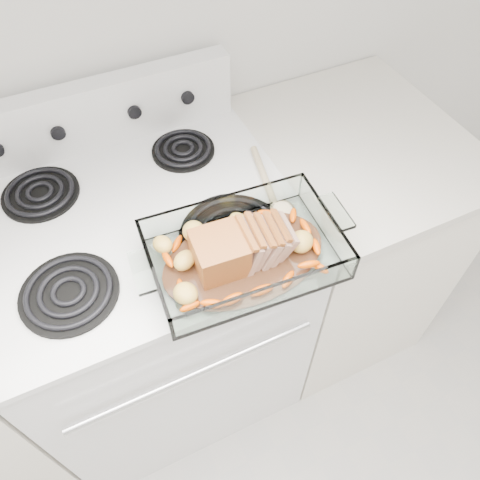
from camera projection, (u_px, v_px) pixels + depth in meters
name	position (u px, v px, depth m)	size (l,w,h in m)	color
electric_range	(159.00, 308.00, 1.49)	(0.78, 0.70, 1.12)	white
counter_right	(336.00, 241.00, 1.67)	(0.58, 0.68, 0.93)	white
baking_dish	(244.00, 254.00, 1.02)	(0.40, 0.27, 0.08)	silver
pork_roast	(235.00, 250.00, 0.99)	(0.22, 0.11, 0.09)	#955526
roast_vegetables	(236.00, 243.00, 1.03)	(0.32, 0.17, 0.04)	#FF5E03
wooden_spoon	(274.00, 195.00, 1.15)	(0.07, 0.27, 0.02)	#CBB28A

